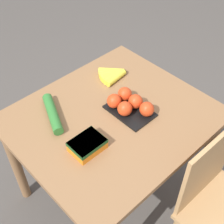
# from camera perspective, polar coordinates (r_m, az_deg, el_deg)

# --- Properties ---
(ground_plane) EXTENTS (12.00, 12.00, 0.00)m
(ground_plane) POSITION_cam_1_polar(r_m,az_deg,el_deg) (2.24, 0.00, -14.06)
(ground_plane) COLOR #4C4742
(dining_table) EXTENTS (1.02, 0.89, 0.74)m
(dining_table) POSITION_cam_1_polar(r_m,az_deg,el_deg) (1.73, 0.00, -3.42)
(dining_table) COLOR olive
(dining_table) RESTS_ON ground_plane
(chair) EXTENTS (0.43, 0.41, 0.89)m
(chair) POSITION_cam_1_polar(r_m,az_deg,el_deg) (1.73, 18.99, -16.00)
(chair) COLOR tan
(chair) RESTS_ON ground_plane
(banana_bunch) EXTENTS (0.17, 0.16, 0.04)m
(banana_bunch) POSITION_cam_1_polar(r_m,az_deg,el_deg) (1.88, 0.19, 6.86)
(banana_bunch) COLOR brown
(banana_bunch) RESTS_ON dining_table
(tomato_pack) EXTENTS (0.17, 0.25, 0.09)m
(tomato_pack) POSITION_cam_1_polar(r_m,az_deg,el_deg) (1.66, 3.17, 1.48)
(tomato_pack) COLOR black
(tomato_pack) RESTS_ON dining_table
(carrot_bag) EXTENTS (0.16, 0.12, 0.06)m
(carrot_bag) POSITION_cam_1_polar(r_m,az_deg,el_deg) (1.48, -4.56, -5.93)
(carrot_bag) COLOR orange
(carrot_bag) RESTS_ON dining_table
(cucumber_near) EXTENTS (0.15, 0.27, 0.05)m
(cucumber_near) POSITION_cam_1_polar(r_m,az_deg,el_deg) (1.65, -10.81, -0.28)
(cucumber_near) COLOR #2D702D
(cucumber_near) RESTS_ON dining_table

